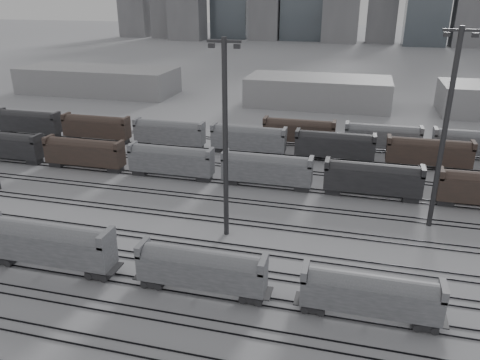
% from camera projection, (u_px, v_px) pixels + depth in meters
% --- Properties ---
extents(ground, '(900.00, 900.00, 0.00)m').
position_uv_depth(ground, '(137.00, 287.00, 51.74)').
color(ground, '#AFB0B4').
rests_on(ground, ground).
extents(tracks, '(220.00, 71.50, 0.16)m').
position_uv_depth(tracks, '(192.00, 218.00, 67.41)').
color(tracks, black).
rests_on(tracks, ground).
extents(hopper_car_a, '(15.97, 3.17, 5.71)m').
position_uv_depth(hopper_car_a, '(48.00, 242.00, 53.98)').
color(hopper_car_a, '#252527').
rests_on(hopper_car_a, ground).
extents(hopper_car_b, '(14.09, 2.80, 5.04)m').
position_uv_depth(hopper_car_b, '(201.00, 268.00, 49.78)').
color(hopper_car_b, '#252527').
rests_on(hopper_car_b, ground).
extents(hopper_car_c, '(13.58, 2.70, 4.86)m').
position_uv_depth(hopper_car_c, '(370.00, 293.00, 45.74)').
color(hopper_car_c, '#252527').
rests_on(hopper_car_c, ground).
extents(light_mast_c, '(4.10, 0.66, 25.60)m').
position_uv_depth(light_mast_c, '(225.00, 137.00, 58.11)').
color(light_mast_c, '#333436').
rests_on(light_mast_c, ground).
extents(light_mast_d, '(4.27, 0.68, 26.67)m').
position_uv_depth(light_mast_d, '(445.00, 127.00, 60.22)').
color(light_mast_d, '#333436').
rests_on(light_mast_d, ground).
extents(bg_string_near, '(151.00, 3.00, 5.60)m').
position_uv_depth(bg_string_near, '(267.00, 171.00, 77.53)').
color(bg_string_near, gray).
rests_on(bg_string_near, ground).
extents(bg_string_mid, '(151.00, 3.00, 5.60)m').
position_uv_depth(bg_string_mid, '(335.00, 147.00, 89.55)').
color(bg_string_mid, '#252527').
rests_on(bg_string_mid, ground).
extents(bg_string_far, '(66.00, 3.00, 5.60)m').
position_uv_depth(bg_string_far, '(427.00, 142.00, 92.64)').
color(bg_string_far, '#49362E').
rests_on(bg_string_far, ground).
extents(warehouse_left, '(50.00, 18.00, 8.00)m').
position_uv_depth(warehouse_left, '(98.00, 80.00, 149.50)').
color(warehouse_left, '#A0A0A3').
rests_on(warehouse_left, ground).
extents(warehouse_mid, '(40.00, 18.00, 8.00)m').
position_uv_depth(warehouse_mid, '(318.00, 91.00, 133.14)').
color(warehouse_mid, '#A0A0A3').
rests_on(warehouse_mid, ground).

